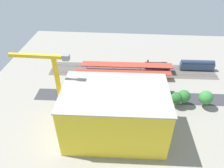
{
  "coord_description": "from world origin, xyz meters",
  "views": [
    {
      "loc": [
        3.54,
        84.09,
        65.14
      ],
      "look_at": [
        9.93,
        0.92,
        5.42
      ],
      "focal_mm": 34.48,
      "sensor_mm": 36.0,
      "label": 1
    }
  ],
  "objects": [
    {
      "name": "tower_crane",
      "position": [
        30.41,
        19.25,
        17.44
      ],
      "size": [
        22.03,
        3.6,
        30.17
      ],
      "color": "gray",
      "rests_on": "ground"
    },
    {
      "name": "box_truck_0",
      "position": [
        3.98,
        9.46,
        1.63
      ],
      "size": [
        8.54,
        2.64,
        3.32
      ],
      "color": "black",
      "rests_on": "ground"
    },
    {
      "name": "platform_canopy_far",
      "position": [
        3.16,
        -19.61,
        4.29
      ],
      "size": [
        50.43,
        6.63,
        4.52
      ],
      "color": "#C63D2D",
      "rests_on": "ground"
    },
    {
      "name": "locomotive",
      "position": [
        -14.14,
        -24.27,
        1.87
      ],
      "size": [
        14.2,
        3.31,
        5.29
      ],
      "color": "black",
      "rests_on": "ground"
    },
    {
      "name": "parked_car_5",
      "position": [
        15.73,
        0.2,
        0.75
      ],
      "size": [
        4.11,
        1.87,
        1.68
      ],
      "color": "black",
      "rests_on": "ground"
    },
    {
      "name": "passenger_coach",
      "position": [
        -36.46,
        -24.27,
        3.25
      ],
      "size": [
        19.01,
        3.54,
        6.19
      ],
      "color": "black",
      "rests_on": "ground"
    },
    {
      "name": "street_asphalt",
      "position": [
        0.0,
        3.38,
        0.0
      ],
      "size": [
        93.46,
        11.36,
        0.01
      ],
      "primitive_type": "cube",
      "rotation": [
        0.0,
        0.0,
        0.03
      ],
      "color": "#38383D",
      "rests_on": "ground"
    },
    {
      "name": "construction_building",
      "position": [
        6.94,
        26.12,
        10.01
      ],
      "size": [
        37.54,
        24.57,
        20.03
      ],
      "primitive_type": "cube",
      "rotation": [
        0.0,
        0.0,
        0.03
      ],
      "color": "yellow",
      "rests_on": "ground"
    },
    {
      "name": "street_tree_3",
      "position": [
        29.8,
        9.28,
        5.2
      ],
      "size": [
        5.24,
        5.24,
        7.84
      ],
      "color": "brown",
      "rests_on": "ground"
    },
    {
      "name": "ground_plane",
      "position": [
        0.0,
        0.0,
        0.0
      ],
      "size": [
        149.22,
        149.22,
        0.0
      ],
      "primitive_type": "plane",
      "color": "gray",
      "rests_on": "ground"
    },
    {
      "name": "parked_car_3",
      "position": [
        2.0,
        -0.23,
        0.74
      ],
      "size": [
        4.31,
        1.94,
        1.69
      ],
      "color": "black",
      "rests_on": "ground"
    },
    {
      "name": "parked_car_0",
      "position": [
        -19.08,
        0.1,
        0.77
      ],
      "size": [
        4.61,
        1.75,
        1.75
      ],
      "color": "black",
      "rests_on": "ground"
    },
    {
      "name": "parked_car_1",
      "position": [
        -12.32,
        0.03,
        0.75
      ],
      "size": [
        4.28,
        2.1,
        1.72
      ],
      "color": "black",
      "rests_on": "ground"
    },
    {
      "name": "box_truck_1",
      "position": [
        16.46,
        9.06,
        1.69
      ],
      "size": [
        9.9,
        3.09,
        3.41
      ],
      "color": "black",
      "rests_on": "ground"
    },
    {
      "name": "construction_roof_slab",
      "position": [
        6.94,
        26.12,
        20.23
      ],
      "size": [
        38.15,
        25.18,
        0.4
      ],
      "primitive_type": "cube",
      "rotation": [
        0.0,
        0.0,
        0.03
      ],
      "color": "#ADA89E",
      "rests_on": "construction_building"
    },
    {
      "name": "street_tree_5",
      "position": [
        9.24,
        7.92,
        5.26
      ],
      "size": [
        6.2,
        6.2,
        8.37
      ],
      "color": "brown",
      "rests_on": "ground"
    },
    {
      "name": "parked_car_6",
      "position": [
        23.92,
        0.2,
        0.8
      ],
      "size": [
        4.2,
        1.98,
        1.8
      ],
      "color": "black",
      "rests_on": "ground"
    },
    {
      "name": "street_tree_2",
      "position": [
        -31.98,
        7.99,
        5.45
      ],
      "size": [
        6.08,
        6.08,
        8.51
      ],
      "color": "brown",
      "rests_on": "ground"
    },
    {
      "name": "traffic_light",
      "position": [
        -9.32,
        -1.14,
        4.03
      ],
      "size": [
        0.5,
        0.36,
        6.04
      ],
      "color": "#333333",
      "rests_on": "ground"
    },
    {
      "name": "street_tree_0",
      "position": [
        16.65,
        8.68,
        4.81
      ],
      "size": [
        4.74,
        4.74,
        7.22
      ],
      "color": "brown",
      "rests_on": "ground"
    },
    {
      "name": "track_rails",
      "position": [
        0.0,
        -20.89,
        0.18
      ],
      "size": [
        93.23,
        10.69,
        0.12
      ],
      "color": "#9E9EA8",
      "rests_on": "ground"
    },
    {
      "name": "street_tree_1",
      "position": [
        -22.62,
        7.48,
        5.2
      ],
      "size": [
        5.67,
        5.67,
        8.05
      ],
      "color": "brown",
      "rests_on": "ground"
    },
    {
      "name": "parked_car_2",
      "position": [
        -5.21,
        0.02,
        0.72
      ],
      "size": [
        4.17,
        1.98,
        1.62
      ],
      "color": "black",
      "rests_on": "ground"
    },
    {
      "name": "parked_car_7",
      "position": [
        30.69,
        -0.34,
        0.7
      ],
      "size": [
        4.58,
        2.07,
        1.58
      ],
      "color": "black",
      "rests_on": "ground"
    },
    {
      "name": "parked_car_4",
      "position": [
        8.94,
        -0.03,
        0.71
      ],
      "size": [
        4.6,
        2.05,
        1.59
      ],
      "color": "black",
      "rests_on": "ground"
    },
    {
      "name": "platform_canopy_near",
      "position": [
        5.14,
        -12.37,
        3.79
      ],
      "size": [
        51.27,
        5.52,
        4.0
      ],
      "color": "#B73328",
      "rests_on": "ground"
    },
    {
      "name": "box_truck_2",
      "position": [
        -8.16,
        9.07,
        1.74
      ],
      "size": [
        9.71,
        2.48,
        3.58
      ],
      "color": "black",
      "rests_on": "ground"
    },
    {
      "name": "rail_bed",
      "position": [
        0.0,
        -20.89,
        0.0
      ],
      "size": [
        93.61,
        17.12,
        0.01
      ],
      "primitive_type": "cube",
      "rotation": [
        0.0,
        0.0,
        0.03
      ],
      "color": "#5B544C",
      "rests_on": "ground"
    },
    {
      "name": "street_tree_4",
      "position": [
        -19.23,
        8.67,
        4.94
      ],
      "size": [
        5.29,
        5.29,
        7.6
      ],
      "color": "brown",
      "rests_on": "ground"
    }
  ]
}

